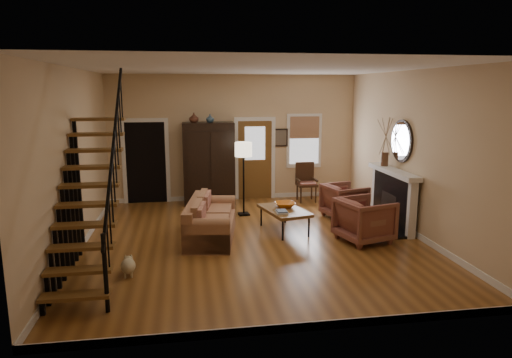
{
  "coord_description": "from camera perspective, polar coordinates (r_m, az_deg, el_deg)",
  "views": [
    {
      "loc": [
        -1.29,
        -8.46,
        2.91
      ],
      "look_at": [
        0.1,
        0.4,
        1.15
      ],
      "focal_mm": 32.0,
      "sensor_mm": 36.0,
      "label": 1
    }
  ],
  "objects": [
    {
      "name": "dog",
      "position": [
        7.64,
        -15.69,
        -10.56
      ],
      "size": [
        0.26,
        0.41,
        0.29
      ],
      "primitive_type": null,
      "rotation": [
        0.0,
        0.0,
        0.08
      ],
      "color": "beige",
      "rests_on": "ground"
    },
    {
      "name": "room",
      "position": [
        10.36,
        -3.99,
        3.28
      ],
      "size": [
        7.0,
        7.33,
        3.3
      ],
      "color": "brown",
      "rests_on": "ground"
    },
    {
      "name": "bowl",
      "position": [
        9.64,
        3.65,
        -3.23
      ],
      "size": [
        0.43,
        0.43,
        0.1
      ],
      "primitive_type": "imported",
      "color": "orange",
      "rests_on": "coffee_table"
    },
    {
      "name": "sofa",
      "position": [
        9.13,
        -5.63,
        -5.07
      ],
      "size": [
        1.17,
        2.12,
        0.75
      ],
      "primitive_type": null,
      "rotation": [
        0.0,
        0.0,
        -0.16
      ],
      "color": "#A06B49",
      "rests_on": "ground"
    },
    {
      "name": "fireplace",
      "position": [
        10.22,
        16.93,
        -1.65
      ],
      "size": [
        0.33,
        1.95,
        2.3
      ],
      "color": "black",
      "rests_on": "ground"
    },
    {
      "name": "vase_b",
      "position": [
        11.55,
        -5.77,
        7.55
      ],
      "size": [
        0.2,
        0.2,
        0.21
      ],
      "primitive_type": "imported",
      "color": "#334C60",
      "rests_on": "armoire"
    },
    {
      "name": "armchair_left",
      "position": [
        9.12,
        13.41,
        -5.0
      ],
      "size": [
        1.15,
        1.13,
        0.86
      ],
      "primitive_type": "imported",
      "rotation": [
        0.0,
        0.0,
        1.84
      ],
      "color": "maroon",
      "rests_on": "ground"
    },
    {
      "name": "side_chair",
      "position": [
        12.08,
        6.34,
        -0.43
      ],
      "size": [
        0.54,
        0.54,
        1.02
      ],
      "primitive_type": null,
      "color": "#372111",
      "rests_on": "ground"
    },
    {
      "name": "coffee_table",
      "position": [
        9.56,
        3.53,
        -5.14
      ],
      "size": [
        1.0,
        1.38,
        0.48
      ],
      "primitive_type": null,
      "rotation": [
        0.0,
        0.0,
        0.24
      ],
      "color": "brown",
      "rests_on": "ground"
    },
    {
      "name": "armchair_right",
      "position": [
        10.69,
        10.99,
        -2.72
      ],
      "size": [
        1.04,
        1.02,
        0.79
      ],
      "primitive_type": "imported",
      "rotation": [
        0.0,
        0.0,
        1.81
      ],
      "color": "maroon",
      "rests_on": "ground"
    },
    {
      "name": "staircase",
      "position": [
        7.43,
        -20.33,
        0.25
      ],
      "size": [
        0.94,
        2.8,
        3.2
      ],
      "primitive_type": null,
      "color": "brown",
      "rests_on": "ground"
    },
    {
      "name": "books",
      "position": [
        9.18,
        3.22,
        -4.09
      ],
      "size": [
        0.23,
        0.31,
        0.06
      ],
      "primitive_type": null,
      "color": "beige",
      "rests_on": "coffee_table"
    },
    {
      "name": "vase_a",
      "position": [
        11.53,
        -7.77,
        7.59
      ],
      "size": [
        0.24,
        0.24,
        0.25
      ],
      "primitive_type": "imported",
      "color": "#4C2619",
      "rests_on": "armoire"
    },
    {
      "name": "armoire",
      "position": [
        11.77,
        -5.93,
        1.96
      ],
      "size": [
        1.3,
        0.6,
        2.1
      ],
      "primitive_type": null,
      "color": "black",
      "rests_on": "ground"
    },
    {
      "name": "floor_lamp",
      "position": [
        10.62,
        -1.56,
        -0.01
      ],
      "size": [
        0.44,
        0.44,
        1.73
      ],
      "primitive_type": null,
      "rotation": [
        0.0,
        0.0,
        0.12
      ],
      "color": "black",
      "rests_on": "ground"
    }
  ]
}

